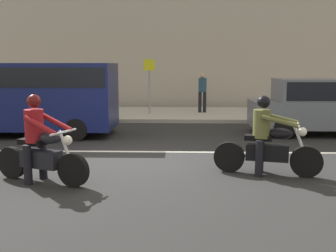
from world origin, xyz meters
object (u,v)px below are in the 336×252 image
Objects in this scene: parked_sedan_slate_gray at (318,106)px; street_sign_post at (149,80)px; motorcycle_with_rider_crimson at (40,147)px; pedestrian_bystander at (202,90)px; motorcycle_with_rider_olive at (267,143)px; parked_van_navy at (32,94)px.

street_sign_post is (-5.52, 3.91, 0.64)m from parked_sedan_slate_gray.
motorcycle_with_rider_crimson is 10.42m from pedestrian_bystander.
parked_van_navy reaches higher than motorcycle_with_rider_olive.
parked_van_navy is (-6.18, 4.24, 0.64)m from motorcycle_with_rider_olive.
parked_sedan_slate_gray is at bearing -35.34° from street_sign_post.
motorcycle_with_rider_crimson is at bearing -97.99° from street_sign_post.
parked_sedan_slate_gray is 8.76m from parked_van_navy.
pedestrian_bystander reaches higher than parked_sedan_slate_gray.
parked_van_navy is 2.21× the size of street_sign_post.
pedestrian_bystander is (5.42, 4.91, -0.17)m from parked_van_navy.
street_sign_post is at bearing 144.66° from parked_sedan_slate_gray.
parked_sedan_slate_gray reaches higher than motorcycle_with_rider_crimson.
parked_sedan_slate_gray is at bearing 61.11° from motorcycle_with_rider_olive.
motorcycle_with_rider_crimson is at bearing -109.60° from pedestrian_bystander.
parked_sedan_slate_gray reaches higher than motorcycle_with_rider_olive.
parked_van_navy is 7.32m from pedestrian_bystander.
parked_van_navy is at bearing -126.74° from street_sign_post.
motorcycle_with_rider_crimson is at bearing -171.22° from motorcycle_with_rider_olive.
motorcycle_with_rider_olive is 9.10m from street_sign_post.
motorcycle_with_rider_crimson is 0.45× the size of parked_sedan_slate_gray.
parked_sedan_slate_gray is at bearing -53.58° from pedestrian_bystander.
street_sign_post reaches higher than pedestrian_bystander.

